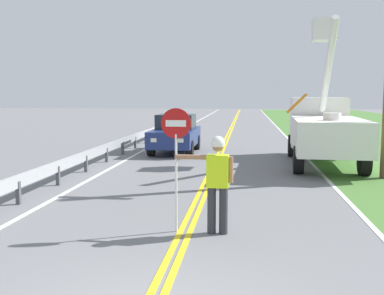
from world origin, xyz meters
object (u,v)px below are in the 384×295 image
Objects in this scene: stop_sign_paddle at (176,142)px; utility_bucket_truck at (323,126)px; oncoming_sedan_nearest at (175,134)px; flagger_worker at (217,178)px.

utility_bucket_truck is at bearing 65.70° from stop_sign_paddle.
oncoming_sedan_nearest is (-1.85, 11.77, -0.88)m from stop_sign_paddle.
oncoming_sedan_nearest is at bearing 102.50° from flagger_worker.
flagger_worker is 0.26× the size of utility_bucket_truck.
stop_sign_paddle reaches higher than oncoming_sedan_nearest.
oncoming_sedan_nearest is at bearing 156.91° from utility_bucket_truck.
flagger_worker reaches higher than oncoming_sedan_nearest.
utility_bucket_truck is (4.16, 9.21, -0.30)m from stop_sign_paddle.
stop_sign_paddle reaches higher than flagger_worker.
utility_bucket_truck is (3.39, 9.25, 0.37)m from flagger_worker.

